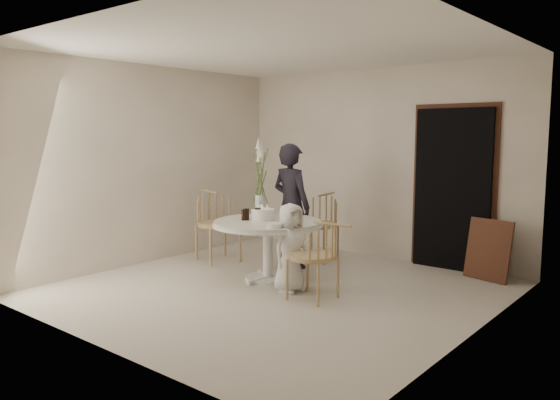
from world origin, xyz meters
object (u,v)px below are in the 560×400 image
Objects in this scene: chair_right at (322,250)px; girl at (291,206)px; chair_left at (213,215)px; birthday_cake at (263,214)px; table at (268,230)px; boy at (291,248)px; chair_far at (322,217)px; flower_vase at (260,180)px.

chair_right is 1.56m from girl.
chair_left is 1.26m from birthday_cake.
chair_left is 3.49× the size of birthday_cake.
table is 0.76m from girl.
girl is at bearing -54.25° from chair_left.
table is at bearing -7.24° from birthday_cake.
boy is (-0.48, 0.06, -0.05)m from chair_right.
chair_far is (-0.16, 1.37, -0.01)m from table.
table is 1.37m from chair_far.
boy is (0.68, -1.58, -0.10)m from chair_far.
flower_vase is at bearing 64.88° from boy.
birthday_cake is at bearing 75.32° from boy.
chair_right is at bearing -15.50° from table.
chair_right is at bearing -87.50° from chair_left.
boy is at bearing -74.51° from chair_far.
girl is 1.63× the size of flower_vase.
flower_vase is at bearing -112.56° from chair_far.
table is at bearing -108.27° from chair_right.
girl is 0.55m from flower_vase.
chair_left is at bearing 165.09° from birthday_cake.
boy is 1.29m from flower_vase.
boy is 1.00× the size of flower_vase.
boy is at bearing 132.77° from girl.
chair_far is 1.72m from boy.
boy reaches higher than chair_right.
boy is at bearing -22.32° from table.
chair_far reaches higher than chair_right.
girl is (-1.19, 0.98, 0.27)m from chair_right.
chair_far is 0.92× the size of boy.
chair_far is 0.70m from girl.
table is at bearing 73.14° from boy.
boy reaches higher than birthday_cake.
boy reaches higher than chair_far.
chair_right is 0.52× the size of girl.
table is 1.54× the size of chair_right.
chair_far is 1.37m from birthday_cake.
chair_far reaches higher than birthday_cake.
chair_left is at bearing 78.75° from boy.
chair_left is (-2.30, 0.61, 0.08)m from chair_right.
flower_vase is (-0.27, -1.02, 0.58)m from chair_far.
girl is at bearing 98.07° from birthday_cake.
birthday_cake is at bearing -45.19° from flower_vase.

